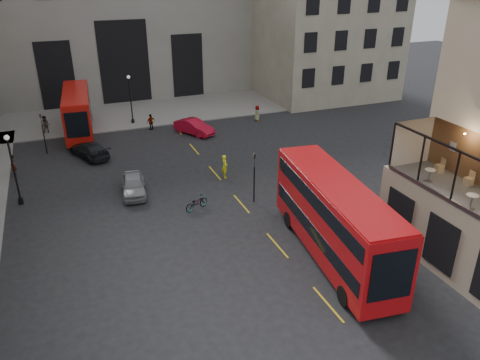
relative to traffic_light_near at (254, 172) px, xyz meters
name	(u,v)px	position (x,y,z in m)	size (l,w,h in m)	color
ground	(360,295)	(1.00, -12.00, -2.42)	(140.00, 140.00, 0.00)	black
host_frontage	(463,235)	(7.50, -12.00, -0.17)	(3.00, 11.00, 4.50)	tan
cafe_floor	(471,198)	(7.50, -12.00, 2.12)	(3.00, 10.00, 0.10)	slate
gateway	(114,21)	(-4.00, 35.99, 6.96)	(35.00, 10.60, 18.00)	gray
building_right	(318,11)	(21.00, 27.97, 7.97)	(16.60, 18.60, 20.00)	#AA9E89
pavement_far	(127,113)	(-5.00, 26.00, -2.36)	(40.00, 12.00, 0.12)	slate
traffic_light_near	(254,172)	(0.00, 0.00, 0.00)	(0.16, 0.20, 3.80)	black
traffic_light_far	(43,129)	(-14.00, 16.00, 0.00)	(0.16, 0.20, 3.80)	black
street_lamp_a	(15,174)	(-16.00, 6.00, -0.03)	(0.36, 0.36, 5.33)	black
street_lamp_b	(131,102)	(-5.00, 22.00, -0.03)	(0.36, 0.36, 5.33)	black
bus_near	(335,216)	(1.50, -8.23, 0.30)	(4.23, 12.42, 4.86)	#AF0C10
bus_far	(77,110)	(-10.61, 20.93, 0.03)	(3.32, 11.10, 4.37)	#B9130C
car_a	(133,185)	(-7.99, 4.62, -1.69)	(1.73, 4.31, 1.47)	gray
car_b	(194,127)	(0.29, 16.25, -1.67)	(1.59, 4.56, 1.50)	#B30B23
car_c	(90,150)	(-10.35, 13.55, -1.72)	(1.97, 4.86, 1.41)	black
bicycle	(196,203)	(-4.27, 0.49, -1.92)	(0.67, 1.92, 1.01)	gray
cyclist	(225,166)	(-0.49, 4.89, -1.45)	(0.71, 0.47, 1.95)	#FAFF1A
pedestrian_a	(46,125)	(-13.87, 21.76, -1.45)	(0.95, 0.74, 1.95)	gray
pedestrian_b	(87,131)	(-10.05, 18.44, -1.48)	(1.22, 0.70, 1.89)	gray
pedestrian_c	(151,122)	(-3.54, 19.23, -1.57)	(1.00, 0.42, 1.70)	gray
pedestrian_d	(257,113)	(8.15, 18.01, -1.57)	(0.84, 0.54, 1.71)	gray
pedestrian_e	(13,166)	(-16.60, 11.68, -1.53)	(0.66, 0.43, 1.80)	gray
cafe_table_mid	(472,199)	(6.46, -12.89, 2.68)	(0.61, 0.61, 0.76)	white
cafe_table_far	(430,173)	(6.81, -9.49, 2.66)	(0.59, 0.59, 0.74)	white
cafe_chair_c	(469,181)	(8.51, -10.75, 2.43)	(0.42, 0.42, 0.84)	tan
cafe_chair_d	(439,168)	(8.34, -8.68, 2.44)	(0.49, 0.49, 0.86)	tan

